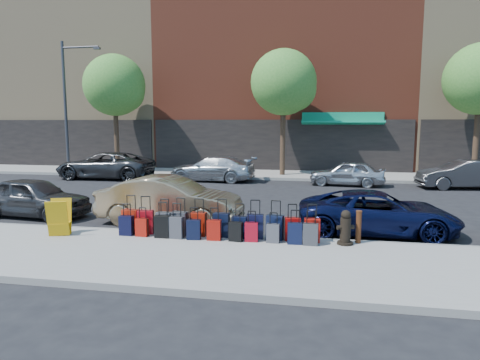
% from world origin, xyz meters
% --- Properties ---
extents(ground, '(120.00, 120.00, 0.00)m').
position_xyz_m(ground, '(0.00, 0.00, 0.00)').
color(ground, black).
rests_on(ground, ground).
extents(sidewalk_near, '(60.00, 4.00, 0.15)m').
position_xyz_m(sidewalk_near, '(0.00, -6.50, 0.07)').
color(sidewalk_near, gray).
rests_on(sidewalk_near, ground).
extents(sidewalk_far, '(60.00, 4.00, 0.15)m').
position_xyz_m(sidewalk_far, '(0.00, 10.00, 0.07)').
color(sidewalk_far, gray).
rests_on(sidewalk_far, ground).
extents(curb_near, '(60.00, 0.08, 0.15)m').
position_xyz_m(curb_near, '(0.00, -4.48, 0.07)').
color(curb_near, gray).
rests_on(curb_near, ground).
extents(curb_far, '(60.00, 0.08, 0.15)m').
position_xyz_m(curb_far, '(0.00, 7.98, 0.07)').
color(curb_far, gray).
rests_on(curb_far, ground).
extents(building_left, '(15.00, 12.12, 16.00)m').
position_xyz_m(building_left, '(-16.00, 17.98, 7.98)').
color(building_left, tan).
rests_on(building_left, ground).
extents(building_center, '(17.00, 12.85, 20.00)m').
position_xyz_m(building_center, '(0.00, 17.99, 9.98)').
color(building_center, maroon).
rests_on(building_center, ground).
extents(tree_left, '(3.80, 3.80, 7.27)m').
position_xyz_m(tree_left, '(-9.86, 9.50, 5.41)').
color(tree_left, black).
rests_on(tree_left, sidewalk_far).
extents(tree_center, '(3.80, 3.80, 7.27)m').
position_xyz_m(tree_center, '(0.64, 9.50, 5.41)').
color(tree_center, black).
rests_on(tree_center, sidewalk_far).
extents(streetlight, '(2.59, 0.18, 8.00)m').
position_xyz_m(streetlight, '(-12.80, 8.80, 4.66)').
color(streetlight, '#333338').
rests_on(streetlight, sidewalk_far).
extents(suitcase_front_0, '(0.45, 0.25, 1.06)m').
position_xyz_m(suitcase_front_0, '(-2.51, -4.83, 0.48)').
color(suitcase_front_0, '#AF1F0B').
rests_on(suitcase_front_0, sidewalk_near).
extents(suitcase_front_1, '(0.47, 0.32, 1.05)m').
position_xyz_m(suitcase_front_1, '(-2.06, -4.83, 0.48)').
color(suitcase_front_1, '#A00A14').
rests_on(suitcase_front_1, sidewalk_near).
extents(suitcase_front_2, '(0.43, 0.26, 0.99)m').
position_xyz_m(suitcase_front_2, '(-1.52, -4.83, 0.46)').
color(suitcase_front_2, '#404046').
rests_on(suitcase_front_2, sidewalk_near).
extents(suitcase_front_3, '(0.46, 0.31, 1.04)m').
position_xyz_m(suitcase_front_3, '(-1.07, -4.81, 0.47)').
color(suitcase_front_3, '#36363A').
rests_on(suitcase_front_3, sidewalk_near).
extents(suitcase_front_4, '(0.44, 0.26, 1.02)m').
position_xyz_m(suitcase_front_4, '(-0.56, -4.77, 0.47)').
color(suitcase_front_4, maroon).
rests_on(suitcase_front_4, sidewalk_near).
extents(suitcase_front_5, '(0.44, 0.26, 1.03)m').
position_xyz_m(suitcase_front_5, '(0.08, -4.75, 0.47)').
color(suitcase_front_5, black).
rests_on(suitcase_front_5, sidewalk_near).
extents(suitcase_front_6, '(0.39, 0.22, 0.93)m').
position_xyz_m(suitcase_front_6, '(0.58, -4.79, 0.44)').
color(suitcase_front_6, black).
rests_on(suitcase_front_6, sidewalk_near).
extents(suitcase_front_7, '(0.45, 0.27, 1.04)m').
position_xyz_m(suitcase_front_7, '(1.00, -4.77, 0.47)').
color(suitcase_front_7, black).
rests_on(suitcase_front_7, sidewalk_near).
extents(suitcase_front_8, '(0.47, 0.30, 1.05)m').
position_xyz_m(suitcase_front_8, '(1.53, -4.81, 0.48)').
color(suitcase_front_8, black).
rests_on(suitcase_front_8, sidewalk_near).
extents(suitcase_front_9, '(0.43, 0.29, 0.96)m').
position_xyz_m(suitcase_front_9, '(1.98, -4.76, 0.45)').
color(suitcase_front_9, '#9A0A09').
rests_on(suitcase_front_9, sidewalk_near).
extents(suitcase_front_10, '(0.42, 0.25, 0.98)m').
position_xyz_m(suitcase_front_10, '(2.49, -4.84, 0.46)').
color(suitcase_front_10, '#AD120B').
rests_on(suitcase_front_10, sidewalk_near).
extents(suitcase_back_0, '(0.36, 0.21, 0.87)m').
position_xyz_m(suitcase_back_0, '(-2.51, -5.09, 0.42)').
color(suitcase_back_0, black).
rests_on(suitcase_back_0, sidewalk_near).
extents(suitcase_back_1, '(0.34, 0.21, 0.79)m').
position_xyz_m(suitcase_back_1, '(-2.04, -5.11, 0.40)').
color(suitcase_back_1, '#A0140A').
rests_on(suitcase_back_1, sidewalk_near).
extents(suitcase_back_2, '(0.41, 0.24, 0.96)m').
position_xyz_m(suitcase_back_2, '(-1.45, -5.13, 0.45)').
color(suitcase_back_2, black).
rests_on(suitcase_back_2, sidewalk_near).
extents(suitcase_back_3, '(0.41, 0.26, 0.94)m').
position_xyz_m(suitcase_back_3, '(-1.07, -5.13, 0.44)').
color(suitcase_back_3, '#3B3B40').
rests_on(suitcase_back_3, sidewalk_near).
extents(suitcase_back_4, '(0.37, 0.24, 0.85)m').
position_xyz_m(suitcase_back_4, '(-0.58, -5.16, 0.42)').
color(suitcase_back_4, black).
rests_on(suitcase_back_4, sidewalk_near).
extents(suitcase_back_5, '(0.37, 0.22, 0.86)m').
position_xyz_m(suitcase_back_5, '(-0.03, -5.13, 0.42)').
color(suitcase_back_5, '#941109').
rests_on(suitcase_back_5, sidewalk_near).
extents(suitcase_back_6, '(0.36, 0.24, 0.81)m').
position_xyz_m(suitcase_back_6, '(0.55, -5.13, 0.40)').
color(suitcase_back_6, black).
rests_on(suitcase_back_6, sidewalk_near).
extents(suitcase_back_7, '(0.35, 0.21, 0.80)m').
position_xyz_m(suitcase_back_7, '(0.95, -5.08, 0.40)').
color(suitcase_back_7, maroon).
rests_on(suitcase_back_7, sidewalk_near).
extents(suitcase_back_8, '(0.34, 0.20, 0.79)m').
position_xyz_m(suitcase_back_8, '(1.51, -5.08, 0.40)').
color(suitcase_back_8, '#434348').
rests_on(suitcase_back_8, sidewalk_near).
extents(suitcase_back_9, '(0.38, 0.23, 0.87)m').
position_xyz_m(suitcase_back_9, '(2.07, -5.10, 0.42)').
color(suitcase_back_9, black).
rests_on(suitcase_back_9, sidewalk_near).
extents(suitcase_back_10, '(0.38, 0.23, 0.88)m').
position_xyz_m(suitcase_back_10, '(2.46, -5.14, 0.43)').
color(suitcase_back_10, '#343438').
rests_on(suitcase_back_10, sidewalk_near).
extents(fire_hydrant, '(0.45, 0.40, 0.88)m').
position_xyz_m(fire_hydrant, '(3.32, -4.91, 0.56)').
color(fire_hydrant, black).
rests_on(fire_hydrant, sidewalk_near).
extents(bollard, '(0.16, 0.16, 0.84)m').
position_xyz_m(bollard, '(3.66, -4.73, 0.58)').
color(bollard, '#38190C').
rests_on(bollard, sidewalk_near).
extents(display_rack, '(0.71, 0.74, 0.98)m').
position_xyz_m(display_rack, '(-4.29, -5.43, 0.63)').
color(display_rack, '#CC960B').
rests_on(display_rack, sidewalk_near).
extents(car_near_0, '(4.11, 2.02, 1.35)m').
position_xyz_m(car_near_0, '(-6.98, -2.85, 0.68)').
color(car_near_0, '#37373A').
rests_on(car_near_0, ground).
extents(car_near_1, '(4.63, 1.78, 1.50)m').
position_xyz_m(car_near_1, '(-2.02, -2.96, 0.75)').
color(car_near_1, '#99805E').
rests_on(car_near_1, ground).
extents(car_near_2, '(4.52, 2.10, 1.25)m').
position_xyz_m(car_near_2, '(4.34, -3.12, 0.63)').
color(car_near_2, '#0B1033').
rests_on(car_near_2, ground).
extents(car_far_0, '(5.55, 2.60, 1.54)m').
position_xyz_m(car_far_0, '(-9.47, 6.91, 0.77)').
color(car_far_0, '#353538').
rests_on(car_far_0, ground).
extents(car_far_1, '(4.88, 2.31, 1.37)m').
position_xyz_m(car_far_1, '(-3.17, 7.04, 0.69)').
color(car_far_1, silver).
rests_on(car_far_1, ground).
extents(car_far_2, '(3.94, 1.98, 1.29)m').
position_xyz_m(car_far_2, '(4.06, 6.63, 0.64)').
color(car_far_2, '#B5B8BC').
rests_on(car_far_2, ground).
extents(car_far_3, '(4.42, 2.04, 1.41)m').
position_xyz_m(car_far_3, '(9.58, 6.56, 0.70)').
color(car_far_3, '#363638').
rests_on(car_far_3, ground).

